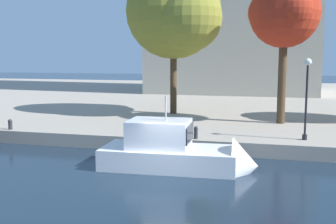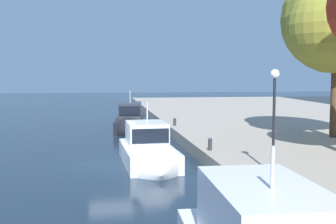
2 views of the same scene
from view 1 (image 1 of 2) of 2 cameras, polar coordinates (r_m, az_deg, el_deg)
name	(u,v)px [view 1 (image 1 of 2)]	position (r m, az deg, el deg)	size (l,w,h in m)	color
ground_plane	(163,181)	(18.06, -0.71, -9.59)	(220.00, 220.00, 0.00)	#192838
dock_promenade	(233,99)	(49.75, 9.11, 1.85)	(120.00, 55.00, 0.79)	#A39989
motor_yacht_1	(182,156)	(19.82, 1.92, -6.14)	(7.62, 3.07, 4.54)	white
mooring_bollard_0	(10,124)	(27.82, -21.19, -1.57)	(0.27, 0.27, 0.66)	#2D2D33
mooring_bollard_1	(196,132)	(23.03, 3.92, -2.81)	(0.25, 0.25, 0.72)	#2D2D33
lamp_post	(307,91)	(23.65, 18.83, 2.85)	(0.39, 0.39, 4.51)	black
tree_2	(283,13)	(29.12, 15.82, 13.18)	(4.79, 4.84, 9.93)	#4C3823
tree_3	(179,13)	(32.94, 1.48, 13.68)	(7.90, 8.07, 11.99)	#4C3823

